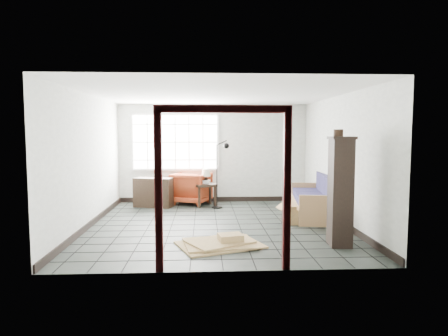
{
  "coord_description": "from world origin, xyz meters",
  "views": [
    {
      "loc": [
        -0.26,
        -7.92,
        1.84
      ],
      "look_at": [
        0.17,
        0.3,
        1.12
      ],
      "focal_mm": 32.0,
      "sensor_mm": 36.0,
      "label": 1
    }
  ],
  "objects": [
    {
      "name": "doorway_trim",
      "position": [
        0.0,
        -2.7,
        1.38
      ],
      "size": [
        1.8,
        0.08,
        2.2
      ],
      "color": "black",
      "rests_on": "ground"
    },
    {
      "name": "cardboard_pile",
      "position": [
        0.03,
        -1.53,
        0.05
      ],
      "size": [
        1.55,
        1.32,
        0.19
      ],
      "rotation": [
        0.0,
        0.0,
        0.31
      ],
      "color": "olive",
      "rests_on": "ground"
    },
    {
      "name": "projector",
      "position": [
        -0.23,
        2.1,
        0.61
      ],
      "size": [
        0.29,
        0.24,
        0.09
      ],
      "rotation": [
        0.0,
        0.0,
        -0.17
      ],
      "color": "silver",
      "rests_on": "side_table"
    },
    {
      "name": "window_panel",
      "position": [
        -1.0,
        2.7,
        1.6
      ],
      "size": [
        2.32,
        0.08,
        1.52
      ],
      "color": "silver",
      "rests_on": "ground"
    },
    {
      "name": "room_shell",
      "position": [
        0.0,
        0.03,
        1.68
      ],
      "size": [
        5.02,
        5.52,
        2.61
      ],
      "color": "#ACB0A9",
      "rests_on": "ground"
    },
    {
      "name": "tall_shelf",
      "position": [
        1.96,
        -1.61,
        0.91
      ],
      "size": [
        0.42,
        0.52,
        1.78
      ],
      "rotation": [
        0.0,
        0.0,
        -0.1
      ],
      "color": "black",
      "rests_on": "ground"
    },
    {
      "name": "futon_sofa",
      "position": [
        2.21,
        0.68,
        0.33
      ],
      "size": [
        1.07,
        2.16,
        0.92
      ],
      "rotation": [
        0.0,
        0.0,
        -0.15
      ],
      "color": "#966543",
      "rests_on": "ground"
    },
    {
      "name": "open_box",
      "position": [
        1.62,
        0.03,
        0.15
      ],
      "size": [
        0.79,
        0.46,
        0.42
      ],
      "rotation": [
        0.0,
        0.0,
        0.13
      ],
      "color": "olive",
      "rests_on": "ground"
    },
    {
      "name": "pot",
      "position": [
        1.93,
        -1.53,
        1.84
      ],
      "size": [
        0.2,
        0.2,
        0.11
      ],
      "rotation": [
        0.0,
        0.0,
        0.44
      ],
      "color": "black",
      "rests_on": "tall_shelf"
    },
    {
      "name": "console_shelf",
      "position": [
        -1.51,
        1.99,
        0.37
      ],
      "size": [
        1.0,
        0.6,
        0.73
      ],
      "rotation": [
        0.0,
        0.0,
        -0.27
      ],
      "color": "black",
      "rests_on": "ground"
    },
    {
      "name": "side_table",
      "position": [
        -0.23,
        2.08,
        0.47
      ],
      "size": [
        0.64,
        0.64,
        0.57
      ],
      "rotation": [
        0.0,
        0.0,
        0.28
      ],
      "color": "black",
      "rests_on": "ground"
    },
    {
      "name": "floor_lamp",
      "position": [
        0.18,
        1.73,
        0.89
      ],
      "size": [
        0.44,
        0.35,
        1.67
      ],
      "rotation": [
        0.0,
        0.0,
        -0.13
      ],
      "color": "black",
      "rests_on": "ground"
    },
    {
      "name": "armchair",
      "position": [
        -0.57,
        2.4,
        0.45
      ],
      "size": [
        1.11,
        1.08,
        0.9
      ],
      "primitive_type": "imported",
      "rotation": [
        0.0,
        0.0,
        2.77
      ],
      "color": "#903B15",
      "rests_on": "ground"
    },
    {
      "name": "ground",
      "position": [
        0.0,
        0.0,
        0.0
      ],
      "size": [
        5.5,
        5.5,
        0.0
      ],
      "primitive_type": "plane",
      "color": "black",
      "rests_on": "ground"
    },
    {
      "name": "table_lamp",
      "position": [
        -0.2,
        2.09,
        0.83
      ],
      "size": [
        0.32,
        0.32,
        0.37
      ],
      "rotation": [
        0.0,
        0.0,
        -0.43
      ],
      "color": "black",
      "rests_on": "side_table"
    }
  ]
}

